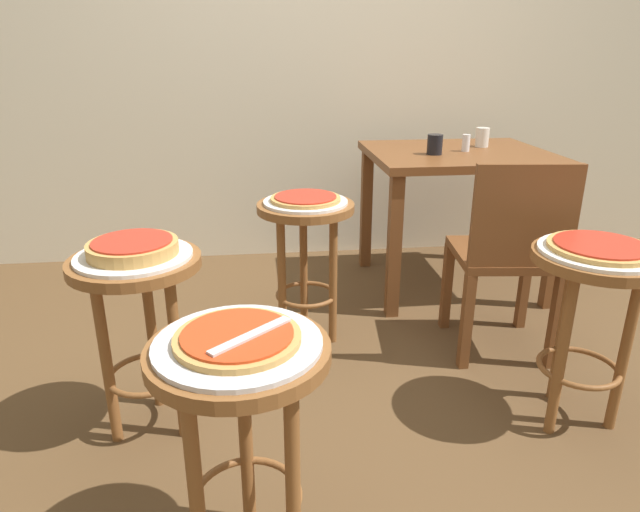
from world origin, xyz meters
The scene contains 20 objects.
ground_plane centered at (0.00, 0.00, 0.00)m, with size 6.00×6.00×0.00m, color brown.
back_wall centered at (0.00, 1.65, 1.50)m, with size 6.00×0.10×3.00m, color beige.
stool_foreground centered at (-0.40, -0.71, 0.48)m, with size 0.41×0.41×0.63m.
serving_plate_foreground centered at (-0.40, -0.71, 0.64)m, with size 0.38×0.38×0.01m, color silver.
pizza_foreground centered at (-0.40, -0.71, 0.65)m, with size 0.28×0.28×0.02m.
stool_middle centered at (0.73, -0.24, 0.48)m, with size 0.41×0.41×0.63m.
serving_plate_middle centered at (0.73, -0.24, 0.64)m, with size 0.38×0.38×0.01m, color white.
pizza_middle centered at (0.73, -0.24, 0.65)m, with size 0.33×0.33×0.02m.
stool_leftside centered at (-0.74, -0.11, 0.48)m, with size 0.41×0.41×0.63m.
serving_plate_leftside centered at (-0.74, -0.11, 0.64)m, with size 0.36×0.36×0.01m, color silver.
pizza_leftside centered at (-0.74, -0.11, 0.66)m, with size 0.28×0.28×0.05m.
stool_rear centered at (-0.14, 0.48, 0.48)m, with size 0.41×0.41×0.63m.
serving_plate_rear centered at (-0.14, 0.48, 0.64)m, with size 0.36×0.36×0.01m, color silver.
pizza_rear centered at (-0.14, 0.48, 0.65)m, with size 0.30×0.30×0.02m.
dining_table centered at (0.70, 0.98, 0.63)m, with size 0.91×0.78×0.75m.
cup_near_edge centered at (0.54, 0.90, 0.80)m, with size 0.08×0.08×0.10m, color black.
cup_far_edge centered at (0.86, 1.09, 0.80)m, with size 0.07×0.07×0.10m, color silver.
condiment_shaker centered at (0.73, 0.96, 0.79)m, with size 0.04×0.04×0.09m, color white.
wooden_chair centered at (0.66, 0.23, 0.47)m, with size 0.44×0.44×0.85m.
pizza_server_knife centered at (-0.37, -0.73, 0.67)m, with size 0.22×0.02×0.01m, color silver.
Camera 1 is at (-0.35, -1.81, 1.25)m, focal length 31.42 mm.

